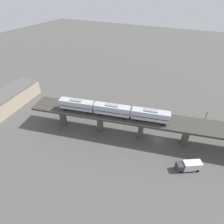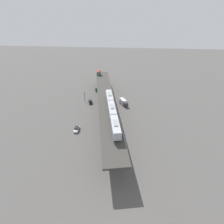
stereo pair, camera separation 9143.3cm
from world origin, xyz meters
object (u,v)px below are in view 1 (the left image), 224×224
at_px(subway_train, 112,109).
at_px(street_car_white, 126,109).
at_px(delivery_truck, 189,166).
at_px(warehouse_building, 10,99).
at_px(street_lamp, 206,117).
at_px(street_car_black, 195,128).

xyz_separation_m(subway_train, street_car_white, (16.05, 0.83, -10.36)).
height_order(delivery_truck, warehouse_building, warehouse_building).
xyz_separation_m(street_lamp, warehouse_building, (-21.50, 79.44, -0.70)).
bearing_deg(street_car_white, warehouse_building, 110.26).
xyz_separation_m(street_car_white, warehouse_building, (-17.92, 48.56, 2.47)).
bearing_deg(subway_train, delivery_truck, -98.64).
bearing_deg(street_car_black, delivery_truck, 178.98).
distance_m(subway_train, street_car_black, 33.07).
relative_size(street_car_white, delivery_truck, 0.60).
xyz_separation_m(subway_train, street_lamp, (19.63, -30.05, -7.19)).
relative_size(delivery_truck, street_lamp, 1.06).
xyz_separation_m(street_car_black, street_lamp, (4.03, -2.78, 3.17)).
xyz_separation_m(street_car_white, delivery_truck, (-20.14, -27.75, 0.82)).
xyz_separation_m(delivery_truck, street_lamp, (23.72, -3.13, 2.35)).
bearing_deg(street_lamp, subway_train, 123.15).
distance_m(delivery_truck, warehouse_building, 76.36).
bearing_deg(delivery_truck, street_car_black, -1.02).
relative_size(subway_train, warehouse_building, 1.26).
bearing_deg(delivery_truck, warehouse_building, 88.33).
height_order(street_car_black, street_car_white, same).
distance_m(street_car_black, warehouse_building, 78.66).
relative_size(street_car_black, delivery_truck, 0.64).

